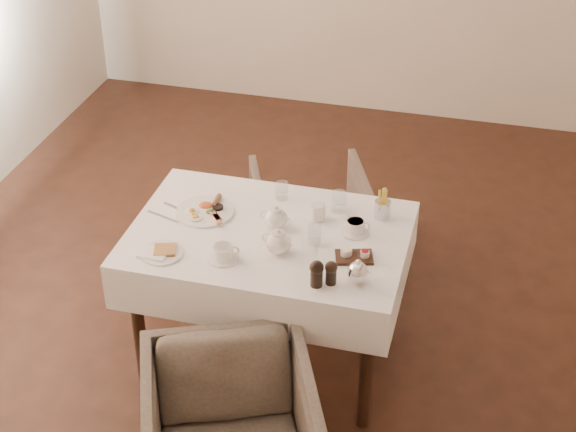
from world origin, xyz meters
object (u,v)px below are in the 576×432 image
Objects in this scene: breakfast_plate at (206,211)px; teapot_centre at (276,217)px; table at (269,253)px; armchair_far at (310,219)px.

teapot_centre is (0.36, -0.04, 0.05)m from breakfast_plate.
table is 0.37m from breakfast_plate.
armchair_far is at bearing 89.87° from breakfast_plate.
teapot_centre reaches higher than table.
table is 8.77× the size of teapot_centre.
table reaches higher than armchair_far.
table is 4.63× the size of breakfast_plate.
breakfast_plate is (-0.34, 0.09, 0.13)m from table.
table is at bearing 67.66° from armchair_far.
teapot_centre is at bearing 18.40° from breakfast_plate.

